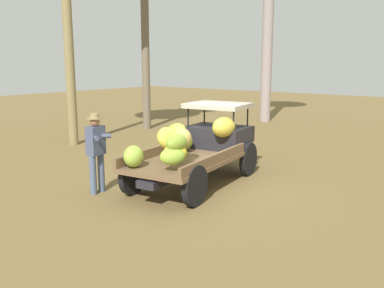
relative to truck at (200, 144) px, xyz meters
The scene contains 3 objects.
ground_plane 1.01m from the truck, 107.36° to the right, with size 60.00×60.00×0.00m, color brown.
truck is the anchor object (origin of this frame).
farmer 2.54m from the truck, 150.04° to the left, with size 0.52×0.48×1.81m.
Camera 1 is at (-8.08, -5.73, 2.93)m, focal length 39.64 mm.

